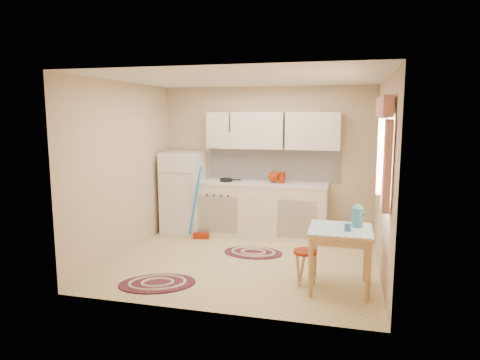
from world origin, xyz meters
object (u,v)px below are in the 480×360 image
base_cabinets (259,210)px  stool (305,267)px  fridge (183,192)px  table (340,259)px

base_cabinets → stool: size_ratio=5.36×
fridge → base_cabinets: fridge is taller
table → stool: 0.43m
fridge → table: fridge is taller
table → stool: bearing=175.0°
table → fridge: bearing=145.0°
fridge → table: 3.31m
fridge → table: (2.70, -1.89, -0.34)m
base_cabinets → table: 2.37m
base_cabinets → table: (1.36, -1.94, -0.08)m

